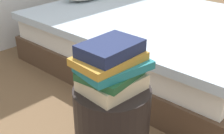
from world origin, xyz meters
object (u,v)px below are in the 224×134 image
object	(u,v)px
book_cream	(112,82)
book_navy	(110,48)
bed	(150,39)
book_forest	(111,74)
book_ochre	(109,59)
book_teal	(113,67)

from	to	relation	value
book_cream	book_navy	world-z (taller)	book_navy
bed	book_forest	distance (m)	1.49
book_cream	book_ochre	world-z (taller)	book_ochre
book_forest	book_navy	size ratio (longest dim) A/B	0.93
book_teal	book_ochre	size ratio (longest dim) A/B	1.02
book_teal	book_cream	bearing A→B (deg)	83.10
book_forest	book_navy	world-z (taller)	book_navy
bed	book_teal	bearing A→B (deg)	-151.38
book_teal	book_forest	bearing A→B (deg)	137.94
bed	book_forest	size ratio (longest dim) A/B	9.01
book_teal	book_navy	bearing A→B (deg)	96.20
book_navy	book_ochre	bearing A→B (deg)	-160.15
book_teal	book_ochre	world-z (taller)	book_ochre
book_forest	book_teal	xyz separation A→B (m)	(0.01, -0.01, 0.03)
book_teal	book_navy	xyz separation A→B (m)	(0.00, 0.02, 0.07)
book_teal	book_ochre	bearing A→B (deg)	124.92
book_navy	bed	bearing A→B (deg)	28.28
bed	book_ochre	world-z (taller)	book_ochre
bed	book_navy	bearing A→B (deg)	-152.04
book_teal	book_navy	size ratio (longest dim) A/B	1.16
bed	book_forest	xyz separation A→B (m)	(-1.23, -0.73, 0.40)
book_cream	book_forest	distance (m)	0.05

